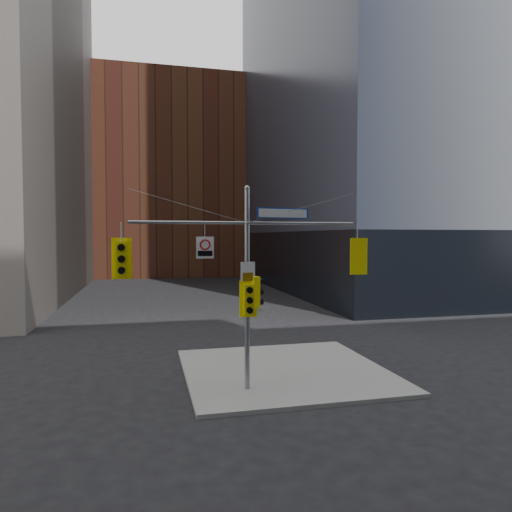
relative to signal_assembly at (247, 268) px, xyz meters
name	(u,v)px	position (x,y,z in m)	size (l,w,h in m)	color
ground	(261,414)	(0.00, -1.99, -4.42)	(160.00, 160.00, 0.00)	black
sidewalk_corner	(285,371)	(2.00, 2.01, -4.34)	(8.00, 8.00, 0.15)	gray
podium_ne	(431,259)	(28.00, 30.01, -1.42)	(36.40, 36.40, 6.00)	black
brick_midrise	(168,181)	(0.00, 56.01, 9.58)	(26.00, 20.00, 28.00)	brown
signal_assembly	(247,268)	(0.00, 0.00, 0.00)	(8.00, 0.80, 7.30)	gray
traffic_light_west_arm	(122,259)	(-4.22, 0.01, 0.38)	(0.66, 0.51, 1.38)	#FFEE0D
traffic_light_east_arm	(357,256)	(4.18, 0.00, 0.38)	(0.64, 0.55, 1.34)	#FFEE0D
traffic_light_pole_side	(256,292)	(0.32, 0.02, -0.84)	(0.47, 0.40, 1.09)	#FFEE0D
traffic_light_pole_front	(249,299)	(0.00, -0.27, -1.06)	(0.61, 0.51, 1.29)	#FFEE0D
street_sign_blade	(283,213)	(1.31, 0.00, 1.93)	(1.98, 0.32, 0.39)	navy
regulatory_sign_arm	(205,247)	(-1.47, -0.02, 0.76)	(0.60, 0.10, 0.75)	silver
regulatory_sign_pole	(248,272)	(0.00, -0.11, -0.13)	(0.52, 0.09, 0.68)	silver
street_blade_ew	(260,310)	(0.45, 0.01, -1.48)	(0.84, 0.11, 0.17)	silver
street_blade_ns	(244,314)	(0.00, 0.46, -1.69)	(0.03, 0.71, 0.14)	#145926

